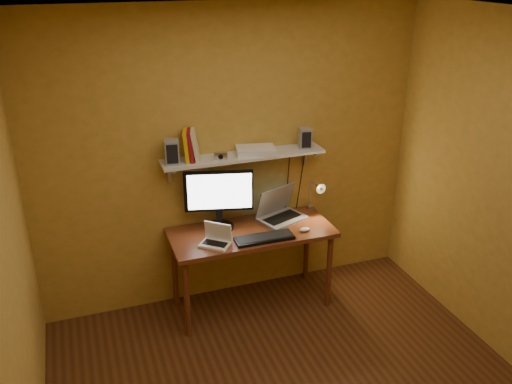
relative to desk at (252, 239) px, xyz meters
name	(u,v)px	position (x,y,z in m)	size (l,w,h in m)	color
room	(309,244)	(-0.07, -1.28, 0.64)	(3.44, 3.24, 2.64)	#563016
desk	(252,239)	(0.00, 0.00, 0.00)	(1.40, 0.60, 0.75)	brown
wall_shelf	(244,156)	(0.00, 0.19, 0.69)	(1.40, 0.25, 0.21)	silver
monitor	(219,197)	(-0.24, 0.14, 0.38)	(0.57, 0.30, 0.53)	black
laptop	(279,210)	(0.31, 0.15, 0.16)	(0.47, 0.41, 0.29)	gray
netbook	(216,238)	(-0.34, -0.13, 0.14)	(0.29, 0.28, 0.18)	white
keyboard	(264,238)	(0.05, -0.19, 0.10)	(0.49, 0.16, 0.03)	black
mouse	(305,229)	(0.42, -0.16, 0.10)	(0.09, 0.06, 0.03)	white
desk_lamp	(316,192)	(0.66, 0.13, 0.29)	(0.09, 0.23, 0.38)	silver
speaker_left	(172,152)	(-0.61, 0.18, 0.81)	(0.11, 0.11, 0.20)	gray
speaker_right	(305,138)	(0.55, 0.18, 0.80)	(0.10, 0.10, 0.18)	gray
books	(191,145)	(-0.45, 0.21, 0.84)	(0.17, 0.18, 0.26)	#E3A60D
shelf_camera	(221,156)	(-0.22, 0.14, 0.74)	(0.11, 0.07, 0.06)	silver
router	(256,150)	(0.10, 0.19, 0.74)	(0.32, 0.22, 0.05)	white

